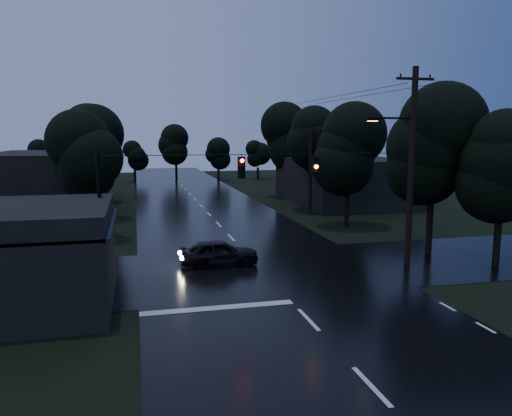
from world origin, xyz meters
name	(u,v)px	position (x,y,z in m)	size (l,w,h in m)	color
ground	(371,387)	(0.00, 0.00, 0.00)	(160.00, 160.00, 0.00)	black
main_road	(209,214)	(0.00, 30.00, 0.00)	(12.00, 120.00, 0.02)	black
cross_street	(261,270)	(0.00, 12.00, 0.00)	(60.00, 9.00, 0.02)	black
building_far_right	(344,181)	(14.00, 34.00, 2.20)	(10.00, 14.00, 4.40)	black
building_far_left	(50,178)	(-14.00, 40.00, 2.50)	(10.00, 16.00, 5.00)	black
utility_pole_main	(410,164)	(7.41, 11.00, 5.26)	(3.50, 0.30, 10.00)	black
utility_pole_far	(310,169)	(8.30, 28.00, 3.88)	(2.00, 0.30, 7.50)	black
anchor_pole_left	(101,220)	(-7.50, 11.00, 3.00)	(0.18, 0.18, 6.00)	black
span_signals	(278,166)	(0.56, 10.99, 5.24)	(15.00, 0.37, 1.12)	black
tree_corner_near	(433,148)	(10.00, 13.00, 5.99)	(4.48, 4.48, 9.44)	black
tree_corner_far	(503,164)	(12.00, 10.00, 5.24)	(3.92, 3.92, 8.26)	black
tree_left_a	(85,158)	(-9.00, 22.00, 5.24)	(3.92, 3.92, 8.26)	black
tree_left_b	(87,148)	(-9.60, 30.00, 5.62)	(4.20, 4.20, 8.85)	black
tree_left_c	(89,142)	(-10.20, 40.00, 5.99)	(4.48, 4.48, 9.44)	black
tree_right_a	(348,150)	(9.00, 22.00, 5.62)	(4.20, 4.20, 8.85)	black
tree_right_b	(317,143)	(9.60, 30.00, 5.99)	(4.48, 4.48, 9.44)	black
tree_right_c	(289,138)	(10.20, 40.00, 6.37)	(4.76, 4.76, 10.03)	black
car	(219,252)	(-1.89, 13.37, 0.68)	(1.62, 4.02, 1.37)	black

